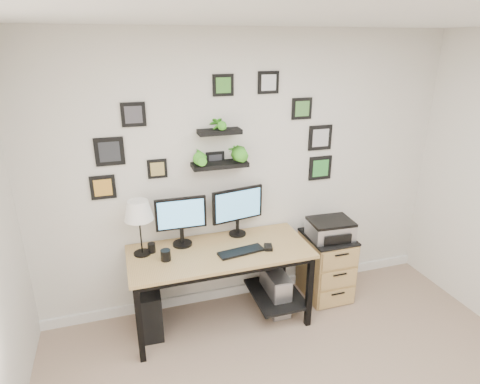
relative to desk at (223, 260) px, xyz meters
name	(u,v)px	position (x,y,z in m)	size (l,w,h in m)	color
room	(248,288)	(0.35, 0.32, -0.58)	(4.00, 4.00, 4.00)	tan
desk	(223,260)	(0.00, 0.00, 0.00)	(1.60, 0.70, 0.75)	tan
monitor_left	(181,218)	(-0.33, 0.16, 0.39)	(0.45, 0.18, 0.46)	black
monitor_right	(238,208)	(0.21, 0.21, 0.40)	(0.50, 0.19, 0.47)	black
keyboard	(241,252)	(0.13, -0.13, 0.13)	(0.41, 0.13, 0.02)	black
mouse	(268,247)	(0.38, -0.14, 0.14)	(0.07, 0.10, 0.03)	black
table_lamp	(138,212)	(-0.69, 0.10, 0.52)	(0.24, 0.24, 0.50)	black
mug	(166,255)	(-0.51, -0.07, 0.17)	(0.08, 0.08, 0.10)	black
pen_cup	(152,248)	(-0.61, 0.11, 0.17)	(0.07, 0.07, 0.09)	black
pc_tower_black	(150,308)	(-0.68, 0.04, -0.41)	(0.20, 0.44, 0.44)	black
pc_tower_grey	(275,291)	(0.52, -0.02, -0.42)	(0.18, 0.41, 0.41)	gray
file_cabinet	(326,265)	(1.10, 0.06, -0.29)	(0.43, 0.53, 0.67)	tan
printer	(331,229)	(1.10, 0.03, 0.14)	(0.42, 0.35, 0.18)	silver
wall_decor	(222,142)	(0.08, 0.27, 1.02)	(2.28, 0.18, 1.06)	black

